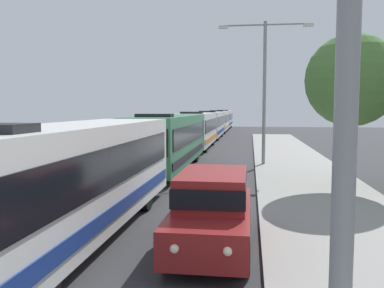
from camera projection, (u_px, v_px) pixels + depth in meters
name	position (u px, v px, depth m)	size (l,w,h in m)	color
bus_lead	(72.00, 177.00, 10.81)	(2.58, 12.21, 3.21)	silver
bus_second_in_line	(169.00, 140.00, 23.62)	(2.58, 11.96, 3.21)	#33724C
bus_middle	(197.00, 129.00, 35.93)	(2.58, 10.81, 3.21)	silver
bus_fourth_in_line	(210.00, 124.00, 47.80)	(2.58, 11.01, 3.21)	silver
bus_rear	(218.00, 121.00, 60.11)	(2.58, 11.32, 3.21)	silver
bus_tail_end	(224.00, 119.00, 72.25)	(2.58, 11.45, 3.21)	silver
white_suv	(213.00, 207.00, 10.22)	(1.86, 4.89, 1.90)	maroon
streetlamp_mid	(265.00, 78.00, 24.42)	(5.45, 0.28, 8.40)	gray
roadside_tree	(352.00, 81.00, 17.51)	(3.92, 3.92, 6.47)	#4C3823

